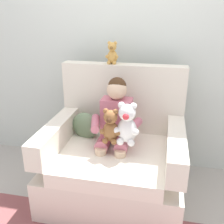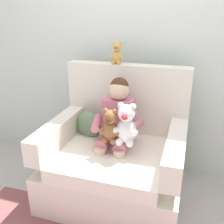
{
  "view_description": "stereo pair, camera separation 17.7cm",
  "coord_description": "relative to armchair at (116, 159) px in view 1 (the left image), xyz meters",
  "views": [
    {
      "loc": [
        0.39,
        -1.91,
        1.57
      ],
      "look_at": [
        -0.01,
        -0.05,
        0.83
      ],
      "focal_mm": 41.72,
      "sensor_mm": 36.0,
      "label": 1
    },
    {
      "loc": [
        0.56,
        -1.87,
        1.57
      ],
      "look_at": [
        -0.01,
        -0.05,
        0.83
      ],
      "focal_mm": 41.72,
      "sensor_mm": 36.0,
      "label": 2
    }
  ],
  "objects": [
    {
      "name": "ground_plane",
      "position": [
        0.0,
        -0.05,
        -0.34
      ],
      "size": [
        8.0,
        8.0,
        0.0
      ],
      "primitive_type": "plane",
      "color": "#ADA89E"
    },
    {
      "name": "back_wall",
      "position": [
        0.0,
        0.63,
        0.96
      ],
      "size": [
        6.0,
        0.1,
        2.6
      ],
      "primitive_type": "cube",
      "color": "silver",
      "rests_on": "ground"
    },
    {
      "name": "armchair",
      "position": [
        0.0,
        0.0,
        0.0
      ],
      "size": [
        1.14,
        0.95,
        1.12
      ],
      "color": "silver",
      "rests_on": "ground"
    },
    {
      "name": "seated_child",
      "position": [
        -0.01,
        0.03,
        0.34
      ],
      "size": [
        0.45,
        0.39,
        0.82
      ],
      "rotation": [
        0.0,
        0.0,
        0.12
      ],
      "color": "#C66B7F",
      "rests_on": "armchair"
    },
    {
      "name": "plush_brown",
      "position": [
        -0.01,
        -0.14,
        0.37
      ],
      "size": [
        0.17,
        0.14,
        0.28
      ],
      "rotation": [
        0.0,
        0.0,
        -0.09
      ],
      "color": "brown",
      "rests_on": "armchair"
    },
    {
      "name": "plush_white",
      "position": [
        0.11,
        -0.13,
        0.4
      ],
      "size": [
        0.2,
        0.16,
        0.34
      ],
      "rotation": [
        0.0,
        0.0,
        0.0
      ],
      "color": "white",
      "rests_on": "armchair"
    },
    {
      "name": "plush_honey_on_backrest",
      "position": [
        -0.1,
        0.35,
        0.87
      ],
      "size": [
        0.12,
        0.1,
        0.2
      ],
      "rotation": [
        0.0,
        0.0,
        0.11
      ],
      "color": "gold",
      "rests_on": "armchair"
    },
    {
      "name": "throw_pillow",
      "position": [
        -0.31,
        0.13,
        0.23
      ],
      "size": [
        0.28,
        0.16,
        0.26
      ],
      "primitive_type": "ellipsoid",
      "rotation": [
        0.0,
        0.0,
        -0.18
      ],
      "color": "slate",
      "rests_on": "armchair"
    }
  ]
}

